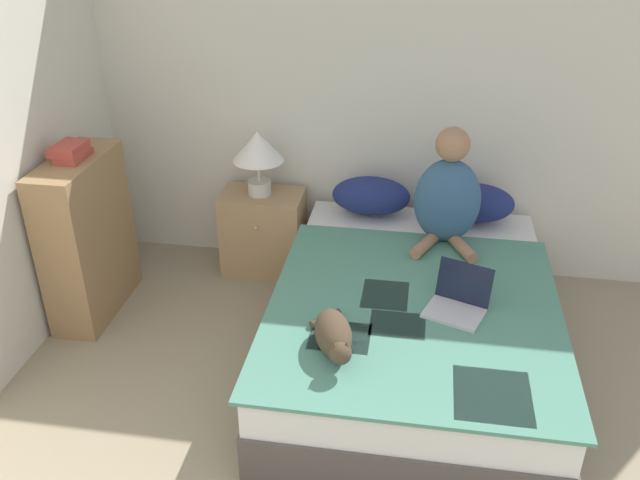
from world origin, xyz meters
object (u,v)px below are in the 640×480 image
pillow_far (474,203)px  laptop_open (458,302)px  nightstand (264,232)px  table_lamp (258,150)px  bookshelf (87,237)px  cat_tabby (334,335)px  book_stack_top (70,152)px  bed (413,325)px  person_sitting (448,195)px  pillow_near (371,196)px

pillow_far → laptop_open: pillow_far is taller
nightstand → pillow_far: bearing=0.2°
table_lamp → bookshelf: bearing=-145.4°
cat_tabby → table_lamp: 1.67m
cat_tabby → bookshelf: 1.84m
laptop_open → book_stack_top: (-2.23, 0.40, 0.53)m
bed → book_stack_top: bearing=173.7°
bed → person_sitting: person_sitting is taller
nightstand → person_sitting: bearing=-14.3°
bed → table_lamp: bearing=141.1°
nightstand → table_lamp: (-0.01, 0.00, 0.60)m
pillow_near → person_sitting: 0.60m
person_sitting → table_lamp: 1.26m
pillow_far → laptop_open: (-0.11, -1.05, -0.07)m
laptop_open → pillow_near: bearing=137.7°
nightstand → laptop_open: bearing=-39.4°
pillow_far → book_stack_top: size_ratio=2.15×
nightstand → table_lamp: size_ratio=1.33×
pillow_far → book_stack_top: 2.47m
pillow_near → bookshelf: (-1.68, -0.65, -0.11)m
laptop_open → book_stack_top: 2.32m
laptop_open → book_stack_top: size_ratio=1.52×
pillow_far → bookshelf: size_ratio=0.50×
pillow_near → laptop_open: 1.19m
laptop_open → book_stack_top: book_stack_top is taller
bed → bookshelf: 2.04m
person_sitting → bookshelf: bearing=-171.2°
table_lamp → book_stack_top: size_ratio=1.84×
bookshelf → pillow_far: bearing=15.5°
bookshelf → book_stack_top: bearing=-134.7°
person_sitting → laptop_open: bearing=-84.6°
pillow_near → bookshelf: 1.80m
cat_tabby → bookshelf: bearing=-135.1°
pillow_near → bookshelf: bearing=-158.9°
table_lamp → book_stack_top: bearing=-145.3°
person_sitting → laptop_open: 0.79m
bed → laptop_open: 0.41m
pillow_far → table_lamp: 1.43m
person_sitting → bookshelf: (-2.15, -0.33, -0.29)m
pillow_near → table_lamp: bearing=-179.7°
nightstand → bookshelf: bookshelf is taller
pillow_near → pillow_far: 0.66m
person_sitting → book_stack_top: size_ratio=3.05×
bed → laptop_open: (0.22, -0.18, 0.30)m
bed → book_stack_top: book_stack_top is taller
pillow_far → nightstand: size_ratio=0.88×
pillow_near → table_lamp: size_ratio=1.17×
table_lamp → bookshelf: size_ratio=0.43×
person_sitting → cat_tabby: (-0.51, -1.17, -0.22)m
cat_tabby → book_stack_top: size_ratio=2.17×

